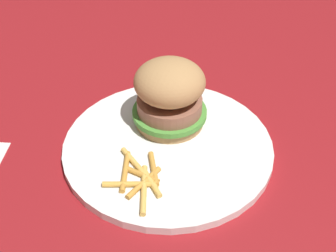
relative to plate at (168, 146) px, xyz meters
name	(u,v)px	position (x,y,z in m)	size (l,w,h in m)	color
ground_plane	(165,142)	(0.02, 0.00, -0.01)	(1.60, 1.60, 0.00)	maroon
plate	(168,146)	(0.00, 0.00, 0.00)	(0.28, 0.28, 0.01)	white
sandwich	(170,94)	(0.04, -0.01, 0.05)	(0.11, 0.11, 0.10)	tan
fries_pile	(140,178)	(-0.06, 0.05, 0.01)	(0.12, 0.08, 0.01)	#E5B251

